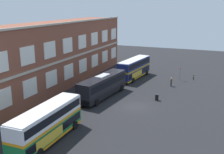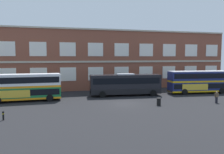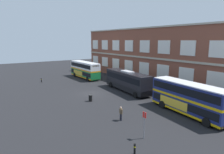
{
  "view_description": "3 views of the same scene",
  "coord_description": "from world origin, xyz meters",
  "px_view_note": "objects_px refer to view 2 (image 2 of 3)",
  "views": [
    {
      "loc": [
        -37.49,
        -11.66,
        15.02
      ],
      "look_at": [
        -2.15,
        2.95,
        4.89
      ],
      "focal_mm": 43.9,
      "sensor_mm": 36.0,
      "label": 1
    },
    {
      "loc": [
        -10.36,
        -30.3,
        6.6
      ],
      "look_at": [
        -0.79,
        4.2,
        3.46
      ],
      "focal_mm": 36.66,
      "sensor_mm": 36.0,
      "label": 2
    },
    {
      "loc": [
        31.15,
        -16.69,
        9.43
      ],
      "look_at": [
        -0.13,
        4.55,
        2.51
      ],
      "focal_mm": 32.55,
      "sensor_mm": 36.0,
      "label": 3
    }
  ],
  "objects_px": {
    "station_litter_bin": "(159,102)",
    "touring_coach": "(125,85)",
    "safety_bollard_west": "(3,116)",
    "double_decker_middle": "(199,81)",
    "waiting_passenger": "(217,96)",
    "double_decker_near": "(23,87)"
  },
  "relations": [
    {
      "from": "touring_coach",
      "to": "safety_bollard_west",
      "type": "height_order",
      "value": "touring_coach"
    },
    {
      "from": "double_decker_middle",
      "to": "waiting_passenger",
      "type": "bearing_deg",
      "value": -110.22
    },
    {
      "from": "waiting_passenger",
      "to": "double_decker_middle",
      "type": "bearing_deg",
      "value": 69.78
    },
    {
      "from": "double_decker_middle",
      "to": "waiting_passenger",
      "type": "relative_size",
      "value": 6.6
    },
    {
      "from": "safety_bollard_west",
      "to": "double_decker_near",
      "type": "bearing_deg",
      "value": 85.1
    },
    {
      "from": "double_decker_middle",
      "to": "station_litter_bin",
      "type": "distance_m",
      "value": 14.3
    },
    {
      "from": "double_decker_middle",
      "to": "safety_bollard_west",
      "type": "bearing_deg",
      "value": -162.03
    },
    {
      "from": "touring_coach",
      "to": "safety_bollard_west",
      "type": "bearing_deg",
      "value": -147.33
    },
    {
      "from": "waiting_passenger",
      "to": "safety_bollard_west",
      "type": "bearing_deg",
      "value": -176.6
    },
    {
      "from": "double_decker_middle",
      "to": "safety_bollard_west",
      "type": "distance_m",
      "value": 32.65
    },
    {
      "from": "station_litter_bin",
      "to": "touring_coach",
      "type": "bearing_deg",
      "value": 101.91
    },
    {
      "from": "double_decker_middle",
      "to": "safety_bollard_west",
      "type": "height_order",
      "value": "double_decker_middle"
    },
    {
      "from": "double_decker_near",
      "to": "station_litter_bin",
      "type": "distance_m",
      "value": 20.03
    },
    {
      "from": "touring_coach",
      "to": "waiting_passenger",
      "type": "xyz_separation_m",
      "value": [
        10.67,
        -9.4,
        -0.98
      ]
    },
    {
      "from": "station_litter_bin",
      "to": "safety_bollard_west",
      "type": "bearing_deg",
      "value": -173.1
    },
    {
      "from": "double_decker_near",
      "to": "safety_bollard_west",
      "type": "distance_m",
      "value": 10.68
    },
    {
      "from": "double_decker_near",
      "to": "station_litter_bin",
      "type": "bearing_deg",
      "value": -24.25
    },
    {
      "from": "double_decker_near",
      "to": "station_litter_bin",
      "type": "relative_size",
      "value": 10.7
    },
    {
      "from": "double_decker_middle",
      "to": "waiting_passenger",
      "type": "xyz_separation_m",
      "value": [
        -3.09,
        -8.4,
        -1.22
      ]
    },
    {
      "from": "double_decker_near",
      "to": "waiting_passenger",
      "type": "bearing_deg",
      "value": -18.14
    },
    {
      "from": "double_decker_middle",
      "to": "safety_bollard_west",
      "type": "xyz_separation_m",
      "value": [
        -31.01,
        -10.06,
        -1.66
      ]
    },
    {
      "from": "touring_coach",
      "to": "waiting_passenger",
      "type": "relative_size",
      "value": 7.18
    }
  ]
}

